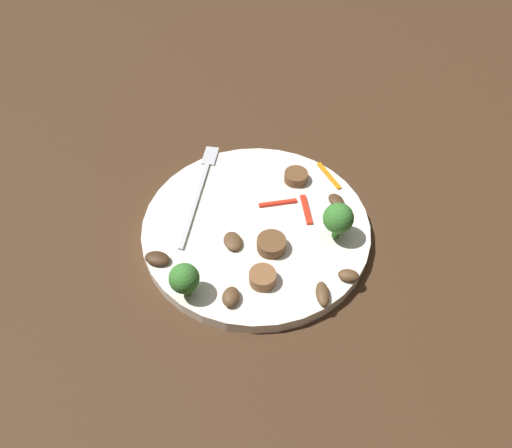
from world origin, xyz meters
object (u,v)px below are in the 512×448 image
object	(u,v)px
plate	(256,228)
pepper_strip_2	(278,203)
sausage_slice_2	(296,177)
mushroom_2	(336,200)
sausage_slice_0	(271,244)
mushroom_3	(233,241)
pepper_strip_0	(329,176)
sausage_slice_1	(263,278)
fork	(201,186)
broccoli_floret_0	(184,279)
mushroom_4	(322,294)
mushroom_1	(231,297)
mushroom_5	(157,258)
mushroom_0	(349,275)
pepper_strip_1	(306,210)
broccoli_floret_1	(338,219)

from	to	relation	value
plate	pepper_strip_2	world-z (taller)	pepper_strip_2
plate	sausage_slice_2	distance (m)	0.09
plate	mushroom_2	bearing A→B (deg)	-68.63
sausage_slice_0	mushroom_3	bearing A→B (deg)	82.93
sausage_slice_2	pepper_strip_2	size ratio (longest dim) A/B	0.64
pepper_strip_0	pepper_strip_2	world-z (taller)	same
sausage_slice_1	fork	bearing A→B (deg)	30.25
broccoli_floret_0	sausage_slice_1	world-z (taller)	broccoli_floret_0
plate	mushroom_3	bearing A→B (deg)	139.52
sausage_slice_1	mushroom_4	size ratio (longest dim) A/B	0.97
broccoli_floret_0	sausage_slice_1	bearing A→B (deg)	-77.78
mushroom_1	pepper_strip_2	world-z (taller)	mushroom_1
fork	mushroom_4	distance (m)	0.22
mushroom_5	sausage_slice_1	bearing A→B (deg)	-101.21
sausage_slice_2	pepper_strip_0	world-z (taller)	sausage_slice_2
mushroom_5	pepper_strip_2	xyz separation A→B (m)	(0.09, -0.14, -0.00)
plate	mushroom_0	size ratio (longest dim) A/B	11.76
sausage_slice_0	pepper_strip_1	distance (m)	0.07
pepper_strip_1	pepper_strip_0	bearing A→B (deg)	-27.63
sausage_slice_1	mushroom_3	bearing A→B (deg)	34.75
sausage_slice_0	mushroom_0	world-z (taller)	sausage_slice_0
broccoli_floret_1	sausage_slice_2	size ratio (longest dim) A/B	1.64
broccoli_floret_0	mushroom_5	world-z (taller)	broccoli_floret_0
mushroom_3	mushroom_5	distance (m)	0.09
plate	mushroom_4	xyz separation A→B (m)	(-0.10, -0.07, 0.01)
mushroom_5	broccoli_floret_0	bearing A→B (deg)	-137.10
sausage_slice_0	mushroom_4	xyz separation A→B (m)	(-0.06, -0.06, -0.00)
sausage_slice_1	mushroom_4	bearing A→B (deg)	-105.17
pepper_strip_1	broccoli_floret_0	bearing A→B (deg)	132.92
plate	broccoli_floret_0	xyz separation A→B (m)	(-0.10, 0.07, 0.04)
plate	mushroom_1	xyz separation A→B (m)	(-0.11, 0.02, 0.01)
plate	broccoli_floret_1	world-z (taller)	broccoli_floret_1
sausage_slice_2	mushroom_2	xyz separation A→B (m)	(-0.04, -0.05, -0.00)
fork	pepper_strip_1	size ratio (longest dim) A/B	3.81
sausage_slice_2	pepper_strip_1	size ratio (longest dim) A/B	0.65
fork	plate	bearing A→B (deg)	-122.39
sausage_slice_2	mushroom_1	xyz separation A→B (m)	(-0.18, 0.07, -0.00)
broccoli_floret_0	mushroom_5	bearing A→B (deg)	42.90
plate	mushroom_2	world-z (taller)	mushroom_2
sausage_slice_2	mushroom_3	world-z (taller)	sausage_slice_2
fork	broccoli_floret_1	xyz separation A→B (m)	(-0.08, -0.17, 0.03)
sausage_slice_1	sausage_slice_0	bearing A→B (deg)	-11.29
sausage_slice_1	mushroom_4	world-z (taller)	sausage_slice_1
sausage_slice_2	mushroom_0	distance (m)	0.16
mushroom_5	pepper_strip_0	bearing A→B (deg)	-54.81
sausage_slice_1	pepper_strip_1	bearing A→B (deg)	-25.96
broccoli_floret_1	pepper_strip_2	world-z (taller)	broccoli_floret_1
sausage_slice_1	mushroom_3	size ratio (longest dim) A/B	1.06
mushroom_4	pepper_strip_0	world-z (taller)	mushroom_4
sausage_slice_2	mushroom_2	distance (m)	0.06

